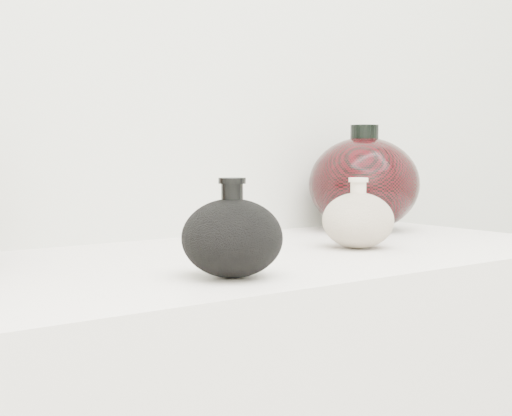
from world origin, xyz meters
TOP-DOWN VIEW (x-y plane):
  - black_gourd_vase at (-0.08, 0.81)m, footprint 0.15×0.15m
  - cream_gourd_vase at (0.23, 0.91)m, footprint 0.15×0.15m
  - right_round_pot at (0.42, 1.09)m, footprint 0.22×0.22m

SIDE VIEW (x-z plane):
  - cream_gourd_vase at x=0.23m, z-range 0.89..1.00m
  - black_gourd_vase at x=-0.08m, z-range 0.89..1.01m
  - right_round_pot at x=0.42m, z-range 0.89..1.09m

